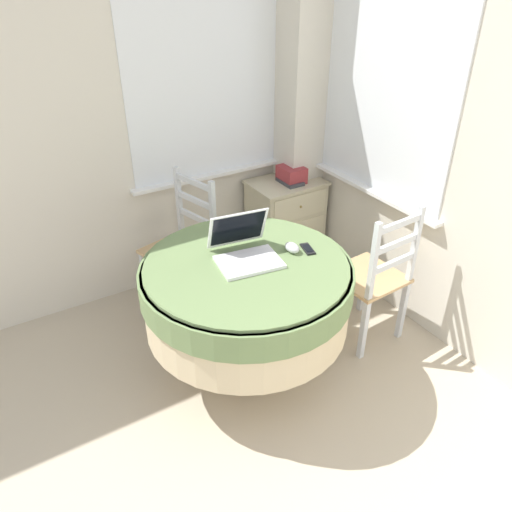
% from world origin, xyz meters
% --- Properties ---
extents(corner_room_shell, '(4.19, 5.09, 2.55)m').
position_xyz_m(corner_room_shell, '(1.12, 2.03, 1.28)').
color(corner_room_shell, beige).
rests_on(corner_room_shell, ground_plane).
extents(round_dining_table, '(1.12, 1.12, 0.77)m').
position_xyz_m(round_dining_table, '(0.71, 2.04, 0.60)').
color(round_dining_table, '#4C3D2D').
rests_on(round_dining_table, ground_plane).
extents(laptop, '(0.36, 0.37, 0.24)m').
position_xyz_m(laptop, '(0.73, 2.09, 0.82)').
color(laptop, white).
rests_on(laptop, round_dining_table).
extents(computer_mouse, '(0.06, 0.10, 0.05)m').
position_xyz_m(computer_mouse, '(0.98, 2.01, 0.80)').
color(computer_mouse, silver).
rests_on(computer_mouse, round_dining_table).
extents(cell_phone, '(0.08, 0.13, 0.01)m').
position_xyz_m(cell_phone, '(1.07, 1.98, 0.78)').
color(cell_phone, black).
rests_on(cell_phone, round_dining_table).
extents(dining_chair_near_back_window, '(0.49, 0.48, 0.93)m').
position_xyz_m(dining_chair_near_back_window, '(0.71, 2.87, 0.45)').
color(dining_chair_near_back_window, tan).
rests_on(dining_chair_near_back_window, ground_plane).
extents(dining_chair_near_right_window, '(0.42, 0.42, 0.93)m').
position_xyz_m(dining_chair_near_right_window, '(1.54, 1.93, 0.45)').
color(dining_chair_near_right_window, tan).
rests_on(dining_chair_near_right_window, ground_plane).
extents(corner_cabinet, '(0.54, 0.40, 0.67)m').
position_xyz_m(corner_cabinet, '(1.63, 3.00, 0.34)').
color(corner_cabinet, beige).
rests_on(corner_cabinet, ground_plane).
extents(storage_box, '(0.16, 0.19, 0.12)m').
position_xyz_m(storage_box, '(1.66, 2.98, 0.73)').
color(storage_box, '#9E3338').
rests_on(storage_box, corner_cabinet).
extents(book_on_cabinet, '(0.13, 0.20, 0.02)m').
position_xyz_m(book_on_cabinet, '(1.64, 2.97, 0.68)').
color(book_on_cabinet, '#3F3F44').
rests_on(book_on_cabinet, corner_cabinet).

